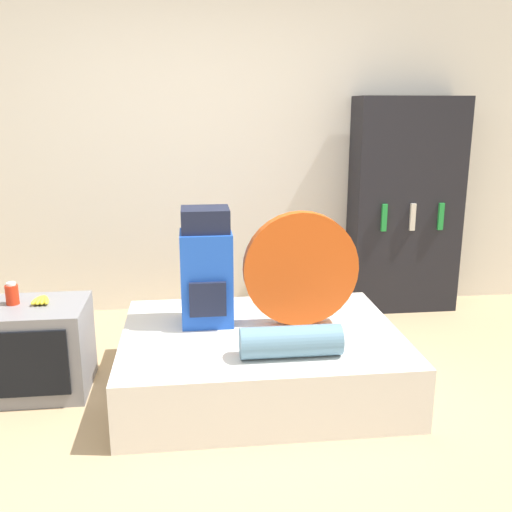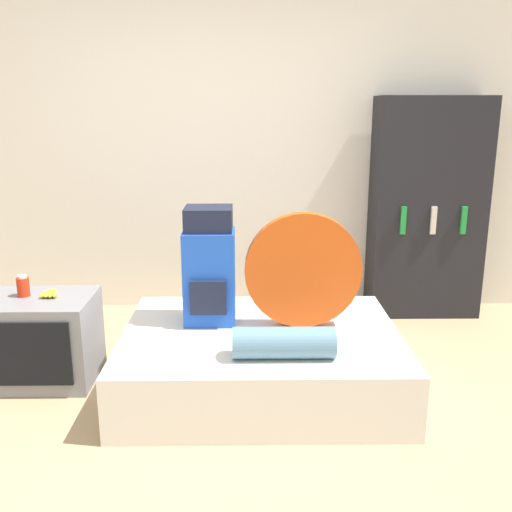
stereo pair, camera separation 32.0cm
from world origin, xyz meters
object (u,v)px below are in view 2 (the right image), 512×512
Objects in this scene: tent_bag at (303,270)px; canister at (23,286)px; sleeping_roll at (284,343)px; television at (41,339)px; bookshelf at (427,209)px; backpack at (209,267)px.

tent_bag is 5.26× the size of canister.
tent_bag is 1.29× the size of sleeping_roll.
canister is at bearing 177.77° from tent_bag.
bookshelf is at bearing 23.59° from television.
backpack reaches higher than canister.
sleeping_roll is 0.31× the size of bookshelf.
sleeping_roll is 1.62m from canister.
backpack reaches higher than television.
sleeping_roll is (0.41, -0.54, -0.25)m from backpack.
bookshelf is at bearing 34.08° from backpack.
canister is (-1.11, -0.02, -0.11)m from backpack.
television is (-1.02, -0.06, -0.43)m from backpack.
canister is at bearing -179.20° from backpack.
backpack is at bearing 3.13° from television.
canister is 2.96m from bookshelf.
tent_bag reaches higher than sleeping_roll.
television is 0.34m from canister.
sleeping_roll is at bearing -126.51° from bookshelf.
backpack is 0.56m from tent_bag.
backpack is 1.09× the size of television.
television is (-1.57, 0.02, -0.43)m from tent_bag.
canister is (-0.09, 0.04, 0.32)m from television.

